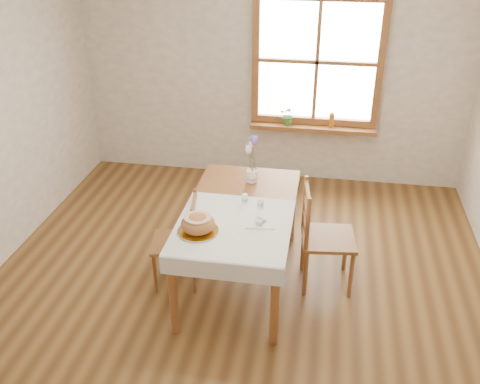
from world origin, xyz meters
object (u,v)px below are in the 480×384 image
object	(u,v)px
dining_table	(240,216)
bread_plate	(198,231)
chair_left	(175,241)
flower_vase	(252,177)
chair_right	(328,237)

from	to	relation	value
dining_table	bread_plate	xyz separation A→B (m)	(-0.25, -0.44, 0.10)
chair_left	bread_plate	size ratio (longest dim) A/B	2.74
bread_plate	flower_vase	distance (m)	0.97
chair_right	flower_vase	xyz separation A→B (m)	(-0.73, 0.39, 0.32)
bread_plate	flower_vase	xyz separation A→B (m)	(0.28, 0.93, 0.04)
chair_left	bread_plate	xyz separation A→B (m)	(0.30, -0.34, 0.35)
chair_left	chair_right	xyz separation A→B (m)	(1.31, 0.20, 0.06)
dining_table	chair_left	world-z (taller)	chair_left
chair_left	bread_plate	bearing A→B (deg)	31.82
chair_left	flower_vase	distance (m)	0.91
dining_table	flower_vase	bearing A→B (deg)	86.95
chair_left	flower_vase	bearing A→B (deg)	125.59
chair_right	bread_plate	distance (m)	1.18
chair_right	flower_vase	size ratio (longest dim) A/B	8.66
bread_plate	flower_vase	world-z (taller)	flower_vase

